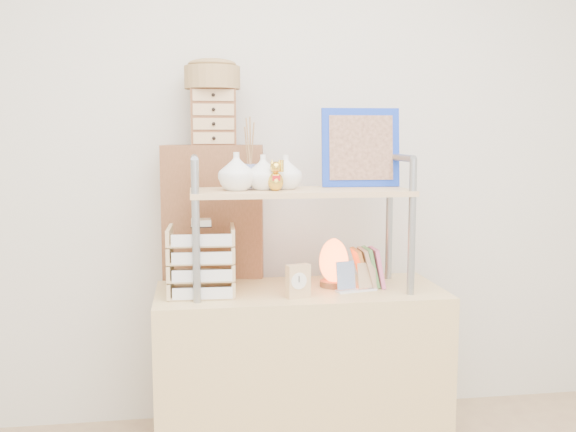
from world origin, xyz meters
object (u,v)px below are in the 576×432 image
Objects in this scene: desk at (300,375)px; letter_tray at (202,265)px; cabinet at (215,289)px; salt_lamp at (334,262)px.

desk is 3.87× the size of letter_tray.
cabinet is 0.45m from letter_tray.
letter_tray is (-0.07, -0.40, 0.20)m from cabinet.
desk is at bearing 3.89° from letter_tray.
cabinet is (-0.34, 0.37, 0.30)m from desk.
desk is 0.89× the size of cabinet.
salt_lamp is (0.15, 0.03, 0.48)m from desk.
cabinet is 0.62m from salt_lamp.
desk is 5.79× the size of salt_lamp.
letter_tray is at bearing -91.93° from cabinet.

